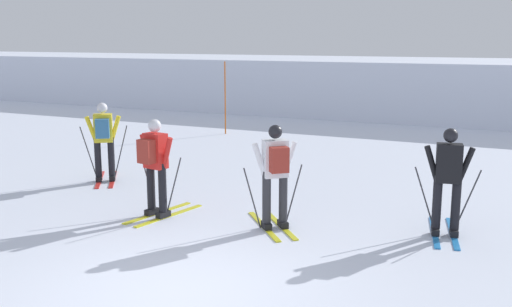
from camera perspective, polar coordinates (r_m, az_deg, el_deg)
The scene contains 7 objects.
ground_plane at distance 7.43m, azimuth -7.98°, elevation -13.29°, with size 120.00×120.00×0.00m, color silver.
far_snow_ridge at distance 25.06m, azimuth 16.59°, elevation 6.14°, with size 80.00×7.20×2.18m, color silver.
skier_white at distance 9.43m, azimuth 1.89°, elevation -1.79°, with size 1.33×1.45×1.71m.
skier_yellow at distance 13.01m, azimuth -14.48°, elevation 1.44°, with size 1.22×1.52×1.71m.
skier_red at distance 10.21m, azimuth -9.72°, elevation -0.94°, with size 0.99×1.64×1.71m.
skier_black at distance 9.58m, azimuth 18.01°, elevation -2.36°, with size 0.99×1.64×1.71m.
trail_marker_pole at distance 19.02m, azimuth -2.99°, elevation 5.36°, with size 0.04×0.04×2.32m, color #C65614.
Camera 1 is at (3.76, -5.64, 3.06)m, focal length 41.49 mm.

